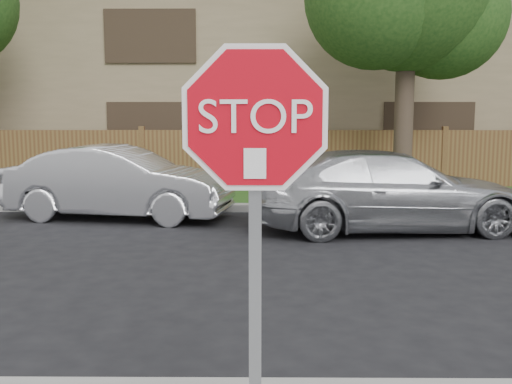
{
  "coord_description": "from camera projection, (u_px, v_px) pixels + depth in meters",
  "views": [
    {
      "loc": [
        -0.85,
        -4.44,
        2.2
      ],
      "look_at": [
        -0.88,
        -0.9,
        1.7
      ],
      "focal_mm": 42.0,
      "sensor_mm": 36.0,
      "label": 1
    }
  ],
  "objects": [
    {
      "name": "apartment_building",
      "position": [
        285.0,
        69.0,
        21.03
      ],
      "size": [
        35.2,
        9.2,
        7.2
      ],
      "color": "#867453",
      "rests_on": "ground"
    },
    {
      "name": "stop_sign",
      "position": [
        255.0,
        183.0,
        2.98
      ],
      "size": [
        1.01,
        0.13,
        2.55
      ],
      "color": "gray",
      "rests_on": "sidewalk_near"
    },
    {
      "name": "sedan_left",
      "position": [
        119.0,
        183.0,
        11.84
      ],
      "size": [
        4.58,
        2.24,
        1.44
      ],
      "primitive_type": "imported",
      "rotation": [
        0.0,
        0.0,
        1.4
      ],
      "color": "silver",
      "rests_on": "ground"
    },
    {
      "name": "grass_strip",
      "position": [
        296.0,
        197.0,
        14.39
      ],
      "size": [
        70.0,
        3.0,
        0.12
      ],
      "primitive_type": "cube",
      "color": "#1E4714",
      "rests_on": "ground"
    },
    {
      "name": "sedan_right",
      "position": [
        389.0,
        191.0,
        10.71
      ],
      "size": [
        5.1,
        2.43,
        1.43
      ],
      "primitive_type": "imported",
      "rotation": [
        0.0,
        0.0,
        1.66
      ],
      "color": "#A8AAB0",
      "rests_on": "ground"
    },
    {
      "name": "far_curb",
      "position": [
        301.0,
        208.0,
        12.76
      ],
      "size": [
        70.0,
        0.3,
        0.15
      ],
      "primitive_type": "cube",
      "color": "gray",
      "rests_on": "ground"
    },
    {
      "name": "fence",
      "position": [
        293.0,
        160.0,
        15.87
      ],
      "size": [
        70.0,
        0.12,
        1.6
      ],
      "primitive_type": "cube",
      "color": "brown",
      "rests_on": "ground"
    }
  ]
}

